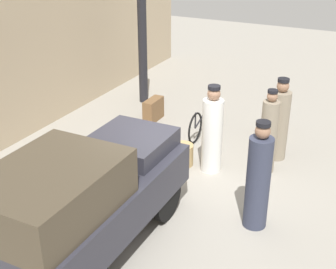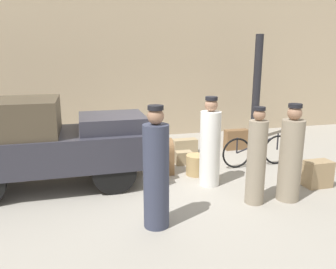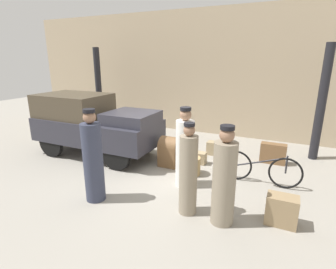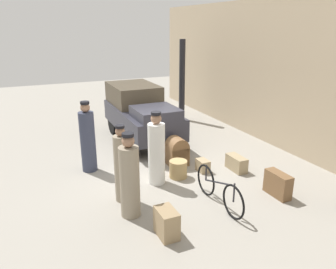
# 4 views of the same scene
# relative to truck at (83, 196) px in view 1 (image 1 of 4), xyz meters

# --- Properties ---
(ground_plane) EXTENTS (30.00, 30.00, 0.00)m
(ground_plane) POSITION_rel_truck_xyz_m (2.31, -0.32, -0.98)
(ground_plane) COLOR gray
(canopy_pillar_right) EXTENTS (0.24, 0.24, 3.19)m
(canopy_pillar_right) POSITION_rel_truck_xyz_m (5.96, 2.37, 0.61)
(canopy_pillar_right) COLOR black
(canopy_pillar_right) RESTS_ON ground
(truck) EXTENTS (3.69, 1.58, 1.77)m
(truck) POSITION_rel_truck_xyz_m (0.00, 0.00, 0.00)
(truck) COLOR black
(truck) RESTS_ON ground
(bicycle) EXTENTS (1.79, 0.04, 0.77)m
(bicycle) POSITION_rel_truck_xyz_m (4.74, 0.05, -0.61)
(bicycle) COLOR black
(bicycle) RESTS_ON ground
(wicker_basket) EXTENTS (0.45, 0.45, 0.44)m
(wicker_basket) POSITION_rel_truck_xyz_m (3.15, -0.13, -0.76)
(wicker_basket) COLOR tan
(wicker_basket) RESTS_ON ground
(porter_carrying_trunk) EXTENTS (0.39, 0.39, 1.88)m
(porter_carrying_trunk) POSITION_rel_truck_xyz_m (1.79, -2.09, -0.12)
(porter_carrying_trunk) COLOR #33384C
(porter_carrying_trunk) RESTS_ON ground
(porter_with_bicycle) EXTENTS (0.33, 0.33, 1.73)m
(porter_with_bicycle) POSITION_rel_truck_xyz_m (3.67, -1.74, -0.18)
(porter_with_bicycle) COLOR gray
(porter_with_bicycle) RESTS_ON ground
(porter_standing_middle) EXTENTS (0.40, 0.40, 1.76)m
(porter_standing_middle) POSITION_rel_truck_xyz_m (4.33, -1.78, -0.18)
(porter_standing_middle) COLOR gray
(porter_standing_middle) RESTS_ON ground
(porter_lifting_near_truck) EXTENTS (0.41, 0.41, 1.80)m
(porter_lifting_near_truck) POSITION_rel_truck_xyz_m (3.21, -0.74, -0.16)
(porter_lifting_near_truck) COLOR white
(porter_lifting_near_truck) RESTS_ON ground
(suitcase_black_upright) EXTENTS (0.52, 0.33, 0.53)m
(suitcase_black_upright) POSITION_rel_truck_xyz_m (5.27, -1.40, -0.72)
(suitcase_black_upright) COLOR #937A56
(suitcase_black_upright) RESTS_ON ground
(trunk_wicker_pale) EXTENTS (0.65, 0.29, 0.39)m
(trunk_wicker_pale) POSITION_rel_truck_xyz_m (3.40, 1.47, -0.79)
(trunk_wicker_pale) COLOR #9E8966
(trunk_wicker_pale) RESTS_ON ground
(trunk_barrel_dark) EXTENTS (0.50, 0.53, 0.79)m
(trunk_barrel_dark) POSITION_rel_truck_xyz_m (2.42, 0.19, -0.59)
(trunk_barrel_dark) COLOR brown
(trunk_barrel_dark) RESTS_ON ground
(trunk_umber_medium) EXTENTS (0.39, 0.25, 0.32)m
(trunk_umber_medium) POSITION_rel_truck_xyz_m (3.10, 0.62, -0.82)
(trunk_umber_medium) COLOR #9E8966
(trunk_umber_medium) RESTS_ON ground
(suitcase_tan_flat) EXTENTS (0.67, 0.26, 0.56)m
(suitcase_tan_flat) POSITION_rel_truck_xyz_m (4.93, 1.51, -0.71)
(suitcase_tan_flat) COLOR brown
(suitcase_tan_flat) RESTS_ON ground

